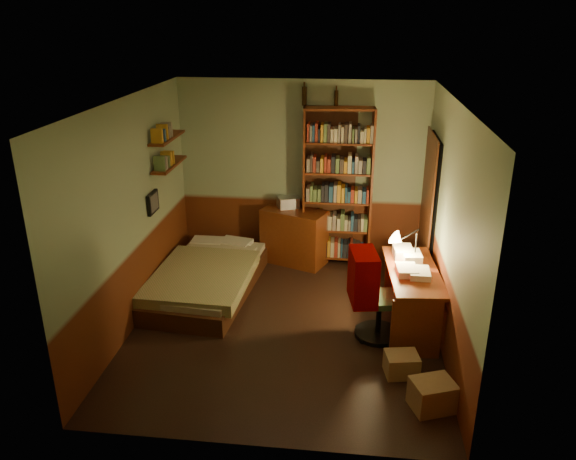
# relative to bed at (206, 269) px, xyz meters

# --- Properties ---
(floor) EXTENTS (3.50, 4.00, 0.02)m
(floor) POSITION_rel_bed_xyz_m (1.13, -0.73, -0.32)
(floor) COLOR black
(floor) RESTS_ON ground
(ceiling) EXTENTS (3.50, 4.00, 0.02)m
(ceiling) POSITION_rel_bed_xyz_m (1.13, -0.73, 2.30)
(ceiling) COLOR silver
(ceiling) RESTS_ON wall_back
(wall_back) EXTENTS (3.50, 0.02, 2.60)m
(wall_back) POSITION_rel_bed_xyz_m (1.13, 1.28, 0.99)
(wall_back) COLOR gray
(wall_back) RESTS_ON ground
(wall_left) EXTENTS (0.02, 4.00, 2.60)m
(wall_left) POSITION_rel_bed_xyz_m (-0.63, -0.73, 0.99)
(wall_left) COLOR gray
(wall_left) RESTS_ON ground
(wall_right) EXTENTS (0.02, 4.00, 2.60)m
(wall_right) POSITION_rel_bed_xyz_m (2.89, -0.73, 0.99)
(wall_right) COLOR gray
(wall_right) RESTS_ON ground
(wall_front) EXTENTS (3.50, 0.02, 2.60)m
(wall_front) POSITION_rel_bed_xyz_m (1.13, -2.74, 0.99)
(wall_front) COLOR gray
(wall_front) RESTS_ON ground
(doorway) EXTENTS (0.06, 0.90, 2.00)m
(doorway) POSITION_rel_bed_xyz_m (2.85, 0.57, 0.69)
(doorway) COLOR black
(doorway) RESTS_ON ground
(door_trim) EXTENTS (0.02, 0.98, 2.08)m
(door_trim) POSITION_rel_bed_xyz_m (2.82, 0.57, 0.69)
(door_trim) COLOR #3B1C0E
(door_trim) RESTS_ON ground
(bed) EXTENTS (1.32, 2.20, 0.63)m
(bed) POSITION_rel_bed_xyz_m (0.00, 0.00, 0.00)
(bed) COLOR olive
(bed) RESTS_ON ground
(dresser) EXTENTS (1.01, 0.75, 0.80)m
(dresser) POSITION_rel_bed_xyz_m (1.05, 1.04, 0.09)
(dresser) COLOR #5C240E
(dresser) RESTS_ON ground
(mini_stereo) EXTENTS (0.35, 0.32, 0.16)m
(mini_stereo) POSITION_rel_bed_xyz_m (0.95, 1.16, 0.57)
(mini_stereo) COLOR #B2B2B7
(mini_stereo) RESTS_ON dresser
(bookshelf) EXTENTS (0.99, 0.37, 2.25)m
(bookshelf) POSITION_rel_bed_xyz_m (1.64, 1.12, 0.81)
(bookshelf) COLOR #5C240E
(bookshelf) RESTS_ON ground
(bottle_left) EXTENTS (0.07, 0.07, 0.25)m
(bottle_left) POSITION_rel_bed_xyz_m (1.16, 1.23, 2.06)
(bottle_left) COLOR black
(bottle_left) RESTS_ON bookshelf
(bottle_right) EXTENTS (0.06, 0.06, 0.21)m
(bottle_right) POSITION_rel_bed_xyz_m (1.59, 1.23, 2.04)
(bottle_right) COLOR black
(bottle_right) RESTS_ON bookshelf
(desk) EXTENTS (0.65, 1.38, 0.72)m
(desk) POSITION_rel_bed_xyz_m (2.57, -0.58, 0.05)
(desk) COLOR #5C240E
(desk) RESTS_ON ground
(paper_stack) EXTENTS (0.23, 0.30, 0.11)m
(paper_stack) POSITION_rel_bed_xyz_m (2.57, -0.36, 0.46)
(paper_stack) COLOR silver
(paper_stack) RESTS_ON desk
(desk_lamp) EXTENTS (0.17, 0.17, 0.54)m
(desk_lamp) POSITION_rel_bed_xyz_m (2.61, -0.34, 0.68)
(desk_lamp) COLOR black
(desk_lamp) RESTS_ON desk
(office_chair) EXTENTS (0.49, 0.44, 0.86)m
(office_chair) POSITION_rel_bed_xyz_m (2.21, -0.85, 0.12)
(office_chair) COLOR #33613C
(office_chair) RESTS_ON ground
(red_jacket) EXTENTS (0.28, 0.50, 0.58)m
(red_jacket) POSITION_rel_bed_xyz_m (1.99, -0.86, 0.84)
(red_jacket) COLOR #940000
(red_jacket) RESTS_ON office_chair
(wall_shelf_lower) EXTENTS (0.20, 0.90, 0.03)m
(wall_shelf_lower) POSITION_rel_bed_xyz_m (-0.51, 0.37, 1.29)
(wall_shelf_lower) COLOR #5C240E
(wall_shelf_lower) RESTS_ON wall_left
(wall_shelf_upper) EXTENTS (0.20, 0.90, 0.03)m
(wall_shelf_upper) POSITION_rel_bed_xyz_m (-0.51, 0.37, 1.64)
(wall_shelf_upper) COLOR #5C240E
(wall_shelf_upper) RESTS_ON wall_left
(framed_picture) EXTENTS (0.04, 0.32, 0.26)m
(framed_picture) POSITION_rel_bed_xyz_m (-0.59, -0.13, 0.94)
(framed_picture) COLOR black
(framed_picture) RESTS_ON wall_left
(cardboard_box_a) EXTENTS (0.46, 0.42, 0.28)m
(cardboard_box_a) POSITION_rel_bed_xyz_m (2.66, -2.05, -0.17)
(cardboard_box_a) COLOR #906F49
(cardboard_box_a) RESTS_ON ground
(cardboard_box_b) EXTENTS (0.37, 0.32, 0.23)m
(cardboard_box_b) POSITION_rel_bed_xyz_m (2.42, -1.55, -0.20)
(cardboard_box_b) COLOR #906F49
(cardboard_box_b) RESTS_ON ground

